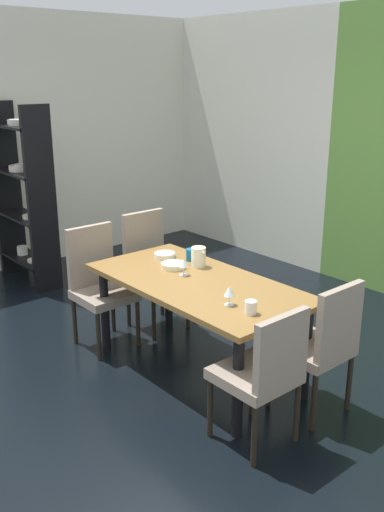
# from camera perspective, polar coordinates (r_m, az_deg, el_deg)

# --- Properties ---
(ground_plane) EXTENTS (5.87, 5.79, 0.02)m
(ground_plane) POSITION_cam_1_polar(r_m,az_deg,el_deg) (4.62, -5.15, -10.74)
(ground_plane) COLOR black
(back_panel_interior) EXTENTS (2.54, 0.10, 2.85)m
(back_panel_interior) POSITION_cam_1_polar(r_m,az_deg,el_deg) (7.21, 5.54, 11.76)
(back_panel_interior) COLOR silver
(back_panel_interior) RESTS_ON ground_plane
(dining_table) EXTENTS (1.73, 0.86, 0.75)m
(dining_table) POSITION_cam_1_polar(r_m,az_deg,el_deg) (4.19, 0.53, -3.66)
(dining_table) COLOR brown
(dining_table) RESTS_ON ground_plane
(chair_right_far) EXTENTS (0.44, 0.44, 0.94)m
(chair_right_far) POSITION_cam_1_polar(r_m,az_deg,el_deg) (3.85, 12.85, -8.36)
(chair_right_far) COLOR gray
(chair_right_far) RESTS_ON ground_plane
(chair_left_near) EXTENTS (0.44, 0.44, 1.00)m
(chair_left_near) POSITION_cam_1_polar(r_m,az_deg,el_deg) (4.79, -9.31, -2.53)
(chair_left_near) COLOR gray
(chair_left_near) RESTS_ON ground_plane
(chair_right_near) EXTENTS (0.44, 0.44, 0.91)m
(chair_right_near) POSITION_cam_1_polar(r_m,az_deg,el_deg) (3.48, 7.24, -11.26)
(chair_right_near) COLOR gray
(chair_right_near) RESTS_ON ground_plane
(chair_left_far) EXTENTS (0.44, 0.44, 1.03)m
(chair_left_far) POSITION_cam_1_polar(r_m,az_deg,el_deg) (5.07, -4.07, -1.01)
(chair_left_far) COLOR gray
(chair_left_far) RESTS_ON ground_plane
(display_shelf) EXTENTS (0.89, 0.30, 1.90)m
(display_shelf) POSITION_cam_1_polar(r_m,az_deg,el_deg) (6.32, -16.51, 6.01)
(display_shelf) COLOR black
(display_shelf) RESTS_ON ground_plane
(wine_glass_right) EXTENTS (0.07, 0.07, 0.13)m
(wine_glass_right) POSITION_cam_1_polar(r_m,az_deg,el_deg) (4.23, -0.86, -0.76)
(wine_glass_right) COLOR silver
(wine_glass_right) RESTS_ON dining_table
(wine_glass_front) EXTENTS (0.07, 0.07, 0.13)m
(wine_glass_front) POSITION_cam_1_polar(r_m,az_deg,el_deg) (3.71, 3.76, -3.58)
(wine_glass_front) COLOR silver
(wine_glass_front) RESTS_ON dining_table
(serving_bowl_south) EXTENTS (0.17, 0.17, 0.04)m
(serving_bowl_south) POSITION_cam_1_polar(r_m,az_deg,el_deg) (4.67, -2.76, 0.10)
(serving_bowl_south) COLOR white
(serving_bowl_south) RESTS_ON dining_table
(serving_bowl_east) EXTENTS (0.19, 0.19, 0.04)m
(serving_bowl_east) POSITION_cam_1_polar(r_m,az_deg,el_deg) (4.41, -1.91, -0.96)
(serving_bowl_east) COLOR beige
(serving_bowl_east) RESTS_ON dining_table
(cup_west) EXTENTS (0.08, 0.08, 0.09)m
(cup_west) POSITION_cam_1_polar(r_m,az_deg,el_deg) (3.61, 5.90, -5.13)
(cup_west) COLOR white
(cup_west) RESTS_ON dining_table
(cup_center) EXTENTS (0.08, 0.08, 0.10)m
(cup_center) POSITION_cam_1_polar(r_m,az_deg,el_deg) (4.58, -0.10, 0.13)
(cup_center) COLOR #125A94
(cup_center) RESTS_ON dining_table
(pitcher_left) EXTENTS (0.13, 0.11, 0.16)m
(pitcher_left) POSITION_cam_1_polar(r_m,az_deg,el_deg) (4.42, 0.66, -0.09)
(pitcher_left) COLOR #F0EFCD
(pitcher_left) RESTS_ON dining_table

